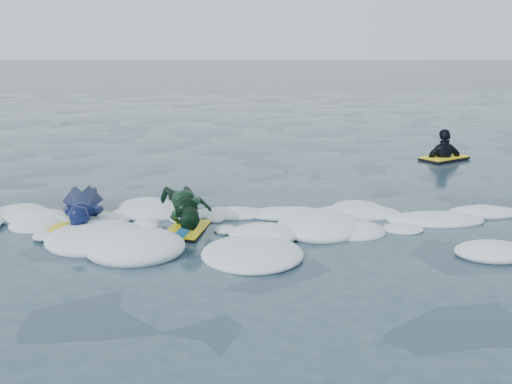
# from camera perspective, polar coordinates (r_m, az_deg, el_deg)

# --- Properties ---
(ground) EXTENTS (120.00, 120.00, 0.00)m
(ground) POSITION_cam_1_polar(r_m,az_deg,el_deg) (7.47, -6.38, -5.63)
(ground) COLOR #182B3B
(ground) RESTS_ON ground
(foam_band) EXTENTS (12.00, 3.10, 0.30)m
(foam_band) POSITION_cam_1_polar(r_m,az_deg,el_deg) (8.45, -5.75, -3.30)
(foam_band) COLOR white
(foam_band) RESTS_ON ground
(prone_woman_unit) EXTENTS (0.86, 1.65, 0.41)m
(prone_woman_unit) POSITION_cam_1_polar(r_m,az_deg,el_deg) (8.97, -15.19, -1.32)
(prone_woman_unit) COLOR black
(prone_woman_unit) RESTS_ON ground
(prone_child_unit) EXTENTS (0.86, 1.38, 0.50)m
(prone_child_unit) POSITION_cam_1_polar(r_m,az_deg,el_deg) (8.39, -6.11, -1.59)
(prone_child_unit) COLOR black
(prone_child_unit) RESTS_ON ground
(waiting_rider_unit) EXTENTS (1.13, 1.01, 1.49)m
(waiting_rider_unit) POSITION_cam_1_polar(r_m,az_deg,el_deg) (13.59, 16.33, 2.33)
(waiting_rider_unit) COLOR black
(waiting_rider_unit) RESTS_ON ground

